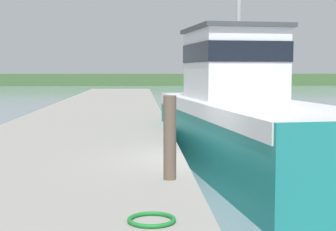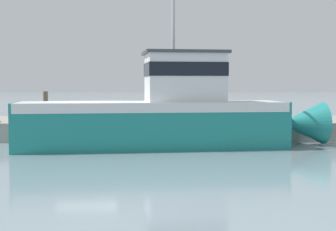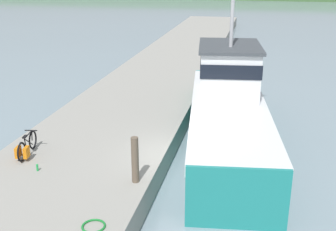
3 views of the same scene
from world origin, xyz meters
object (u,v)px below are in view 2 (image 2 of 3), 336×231
at_px(fishing_boat_main, 168,112).
at_px(mooring_post, 46,107).
at_px(water_bottle_on_curb, 60,116).
at_px(bicycle_touring, 80,111).

xyz_separation_m(fishing_boat_main, mooring_post, (-2.26, -5.50, 0.13)).
relative_size(fishing_boat_main, water_bottle_on_curb, 59.26).
height_order(fishing_boat_main, water_bottle_on_curb, fishing_boat_main).
bearing_deg(mooring_post, bicycle_touring, 167.55).
height_order(bicycle_touring, water_bottle_on_curb, bicycle_touring).
bearing_deg(fishing_boat_main, mooring_post, -119.47).
bearing_deg(water_bottle_on_curb, mooring_post, -0.32).
bearing_deg(fishing_boat_main, bicycle_touring, -151.19).
height_order(fishing_boat_main, bicycle_touring, fishing_boat_main).
distance_m(bicycle_touring, water_bottle_on_curb, 1.27).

